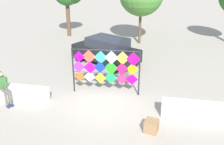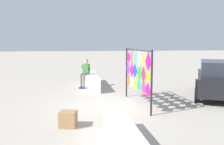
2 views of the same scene
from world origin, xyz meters
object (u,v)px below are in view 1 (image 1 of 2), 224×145
(kite_display_rack, at_px, (106,66))
(seated_vendor, at_px, (3,85))
(parked_car, at_px, (106,50))
(cardboard_box_large, at_px, (151,126))

(kite_display_rack, relative_size, seated_vendor, 2.07)
(parked_car, distance_m, cardboard_box_large, 7.58)
(kite_display_rack, distance_m, parked_car, 4.24)
(seated_vendor, distance_m, cardboard_box_large, 6.70)
(seated_vendor, height_order, cardboard_box_large, seated_vendor)
(kite_display_rack, bearing_deg, parked_car, 101.99)
(cardboard_box_large, bearing_deg, kite_display_rack, 130.44)
(kite_display_rack, height_order, seated_vendor, kite_display_rack)
(seated_vendor, bearing_deg, cardboard_box_large, -7.21)
(seated_vendor, relative_size, cardboard_box_large, 3.17)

